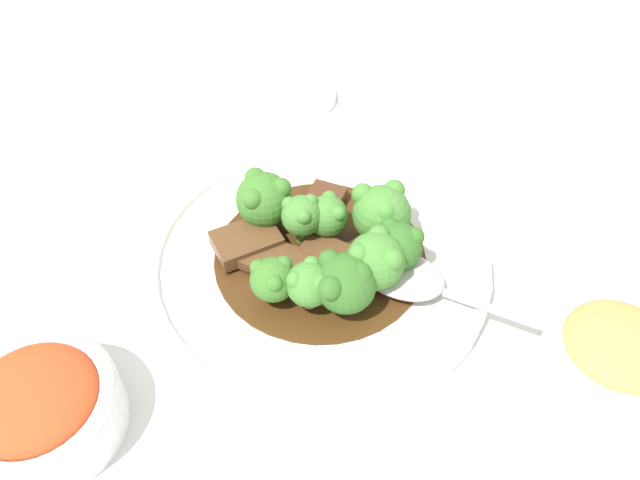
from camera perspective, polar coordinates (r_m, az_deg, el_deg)
ground_plane at (r=0.53m, az=0.00°, el=-2.47°), size 4.00×4.00×0.00m
main_plate at (r=0.53m, az=0.00°, el=-1.77°), size 0.29×0.29×0.02m
beef_strip_0 at (r=0.51m, az=1.97°, el=-1.70°), size 0.06×0.07×0.01m
beef_strip_1 at (r=0.55m, az=-0.04°, el=2.96°), size 0.06×0.06×0.01m
beef_strip_2 at (r=0.51m, az=-4.09°, el=-1.90°), size 0.07×0.07×0.01m
beef_strip_3 at (r=0.52m, az=-6.73°, el=-0.12°), size 0.06×0.04×0.01m
broccoli_floret_0 at (r=0.48m, az=5.11°, el=-1.82°), size 0.05×0.05×0.05m
broccoli_floret_1 at (r=0.53m, az=-5.15°, el=3.81°), size 0.05×0.05×0.05m
broccoli_floret_2 at (r=0.52m, az=5.46°, el=2.81°), size 0.05×0.05×0.05m
broccoli_floret_3 at (r=0.47m, az=-0.99°, el=-4.00°), size 0.04×0.04×0.04m
broccoli_floret_4 at (r=0.46m, az=1.80°, el=-4.04°), size 0.05×0.05×0.05m
broccoli_floret_5 at (r=0.51m, az=-1.68°, el=2.27°), size 0.03×0.03×0.05m
broccoli_floret_6 at (r=0.52m, az=0.66°, el=2.27°), size 0.04×0.04×0.04m
broccoli_floret_7 at (r=0.49m, az=7.10°, el=-0.50°), size 0.04×0.04×0.04m
broccoli_floret_8 at (r=0.47m, az=-4.34°, el=-3.57°), size 0.04×0.04×0.04m
serving_spoon at (r=0.50m, az=9.04°, el=-3.73°), size 0.17×0.17×0.01m
side_bowl_kimchi at (r=0.47m, az=-24.27°, el=-13.79°), size 0.11×0.11×0.05m
side_bowl_appetizer at (r=0.49m, az=25.13°, el=-9.70°), size 0.10×0.10×0.06m
sauce_dish at (r=0.71m, az=-1.85°, el=12.94°), size 0.08×0.08×0.01m
paper_napkin at (r=0.71m, az=1.55°, el=12.33°), size 0.15×0.10×0.01m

